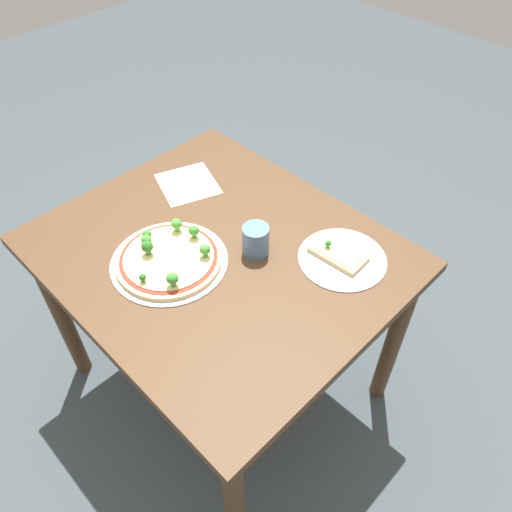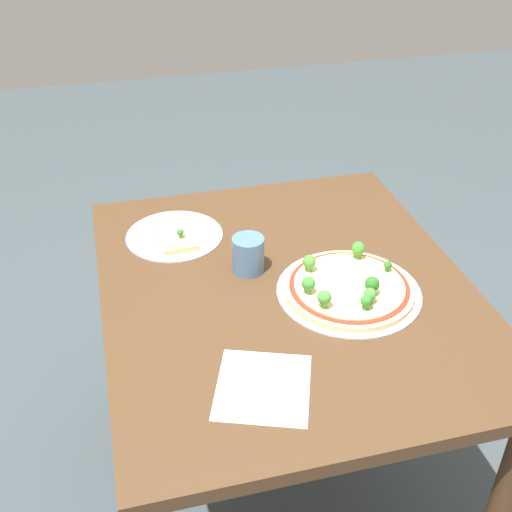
% 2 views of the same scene
% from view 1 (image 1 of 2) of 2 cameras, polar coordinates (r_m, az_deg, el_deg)
% --- Properties ---
extents(ground_plane, '(8.00, 8.00, 0.00)m').
position_cam_1_polar(ground_plane, '(2.17, -3.24, -13.79)').
color(ground_plane, '#3D474C').
extents(dining_table, '(1.08, 0.91, 0.77)m').
position_cam_1_polar(dining_table, '(1.63, -4.18, -1.86)').
color(dining_table, '#4C331E').
rests_on(dining_table, ground_plane).
extents(pizza_tray_whole, '(0.36, 0.36, 0.07)m').
position_cam_1_polar(pizza_tray_whole, '(1.53, -9.90, -0.23)').
color(pizza_tray_whole, '#B7B7BC').
rests_on(pizza_tray_whole, dining_table).
extents(pizza_tray_slice, '(0.27, 0.27, 0.05)m').
position_cam_1_polar(pizza_tray_slice, '(1.54, 9.59, 0.01)').
color(pizza_tray_slice, '#B7B7BC').
rests_on(pizza_tray_slice, dining_table).
extents(drinking_cup, '(0.08, 0.08, 0.10)m').
position_cam_1_polar(drinking_cup, '(1.51, -0.03, 1.85)').
color(drinking_cup, '#4C7099').
rests_on(drinking_cup, dining_table).
extents(paper_menu, '(0.26, 0.25, 0.00)m').
position_cam_1_polar(paper_menu, '(1.82, -7.79, 8.18)').
color(paper_menu, white).
rests_on(paper_menu, dining_table).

